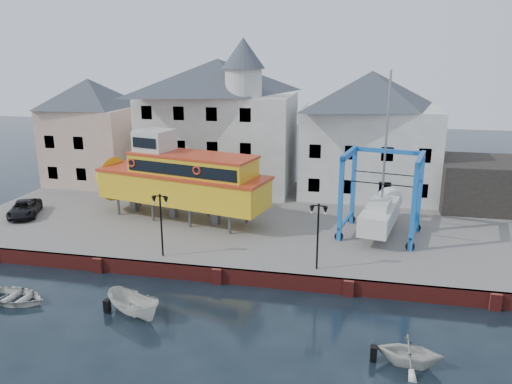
# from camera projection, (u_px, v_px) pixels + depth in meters

# --- Properties ---
(ground) EXTENTS (140.00, 140.00, 0.00)m
(ground) POSITION_uv_depth(u_px,v_px,m) (217.00, 283.00, 30.88)
(ground) COLOR black
(ground) RESTS_ON ground
(hardstanding) EXTENTS (44.00, 22.00, 1.00)m
(hardstanding) POSITION_uv_depth(u_px,v_px,m) (254.00, 219.00, 41.11)
(hardstanding) COLOR slate
(hardstanding) RESTS_ON ground
(quay_wall) EXTENTS (44.00, 0.47, 1.00)m
(quay_wall) POSITION_uv_depth(u_px,v_px,m) (218.00, 275.00, 30.84)
(quay_wall) COLOR maroon
(quay_wall) RESTS_ON ground
(building_pink) EXTENTS (8.00, 7.00, 10.30)m
(building_pink) POSITION_uv_depth(u_px,v_px,m) (92.00, 131.00, 49.68)
(building_pink) COLOR tan
(building_pink) RESTS_ON hardstanding
(building_white_main) EXTENTS (14.00, 8.30, 14.00)m
(building_white_main) POSITION_uv_depth(u_px,v_px,m) (220.00, 123.00, 47.16)
(building_white_main) COLOR beige
(building_white_main) RESTS_ON hardstanding
(building_white_right) EXTENTS (12.00, 8.00, 11.20)m
(building_white_right) POSITION_uv_depth(u_px,v_px,m) (369.00, 134.00, 45.22)
(building_white_right) COLOR beige
(building_white_right) RESTS_ON hardstanding
(shed_dark) EXTENTS (8.00, 7.00, 4.00)m
(shed_dark) POSITION_uv_depth(u_px,v_px,m) (487.00, 184.00, 42.37)
(shed_dark) COLOR black
(shed_dark) RESTS_ON hardstanding
(lamp_post_left) EXTENTS (1.12, 0.32, 4.20)m
(lamp_post_left) POSITION_uv_depth(u_px,v_px,m) (160.00, 209.00, 31.66)
(lamp_post_left) COLOR black
(lamp_post_left) RESTS_ON hardstanding
(lamp_post_right) EXTENTS (1.12, 0.32, 4.20)m
(lamp_post_right) POSITION_uv_depth(u_px,v_px,m) (318.00, 220.00, 29.70)
(lamp_post_right) COLOR black
(lamp_post_right) RESTS_ON hardstanding
(tour_boat) EXTENTS (16.40, 7.44, 6.95)m
(tour_boat) POSITION_uv_depth(u_px,v_px,m) (172.00, 178.00, 39.14)
(tour_boat) COLOR #59595E
(tour_boat) RESTS_ON hardstanding
(travel_lift) EXTENTS (6.17, 7.96, 11.67)m
(travel_lift) POSITION_uv_depth(u_px,v_px,m) (382.00, 207.00, 36.12)
(travel_lift) COLOR #1875BF
(travel_lift) RESTS_ON hardstanding
(van) EXTENTS (3.63, 4.85, 1.22)m
(van) POSITION_uv_depth(u_px,v_px,m) (25.00, 208.00, 40.26)
(van) COLOR black
(van) RESTS_ON hardstanding
(motorboat_a) EXTENTS (4.03, 2.91, 1.46)m
(motorboat_a) POSITION_uv_depth(u_px,v_px,m) (135.00, 315.00, 27.15)
(motorboat_a) COLOR silver
(motorboat_a) RESTS_ON ground
(motorboat_c) EXTENTS (3.23, 2.86, 1.58)m
(motorboat_c) POSITION_uv_depth(u_px,v_px,m) (409.00, 365.00, 22.85)
(motorboat_c) COLOR silver
(motorboat_c) RESTS_ON ground
(motorboat_d) EXTENTS (4.20, 3.18, 0.82)m
(motorboat_d) POSITION_uv_depth(u_px,v_px,m) (15.00, 301.00, 28.66)
(motorboat_d) COLOR silver
(motorboat_d) RESTS_ON ground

